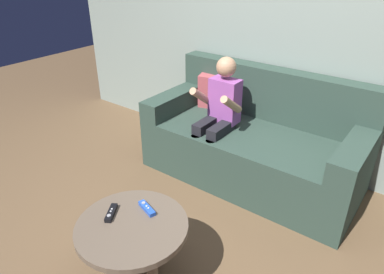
% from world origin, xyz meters
% --- Properties ---
extents(ground_plane, '(9.82, 9.82, 0.00)m').
position_xyz_m(ground_plane, '(0.00, 0.00, 0.00)').
color(ground_plane, brown).
extents(wall_back, '(4.91, 0.05, 2.50)m').
position_xyz_m(wall_back, '(0.00, 1.60, 1.25)').
color(wall_back, gray).
rests_on(wall_back, ground).
extents(couch, '(1.74, 0.80, 0.88)m').
position_xyz_m(couch, '(-0.04, 1.21, 0.31)').
color(couch, '#2D4238').
rests_on(couch, ground).
extents(person_seated_on_couch, '(0.34, 0.41, 1.01)m').
position_xyz_m(person_seated_on_couch, '(-0.29, 1.02, 0.58)').
color(person_seated_on_couch, black).
rests_on(person_seated_on_couch, ground).
extents(coffee_table, '(0.61, 0.61, 0.42)m').
position_xyz_m(coffee_table, '(-0.05, -0.18, 0.36)').
color(coffee_table, brown).
rests_on(coffee_table, ground).
extents(game_remote_black_near_edge, '(0.10, 0.14, 0.03)m').
position_xyz_m(game_remote_black_near_edge, '(-0.19, -0.20, 0.44)').
color(game_remote_black_near_edge, black).
rests_on(game_remote_black_near_edge, coffee_table).
extents(game_remote_blue_center, '(0.14, 0.08, 0.03)m').
position_xyz_m(game_remote_blue_center, '(-0.06, -0.05, 0.44)').
color(game_remote_blue_center, blue).
rests_on(game_remote_blue_center, coffee_table).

